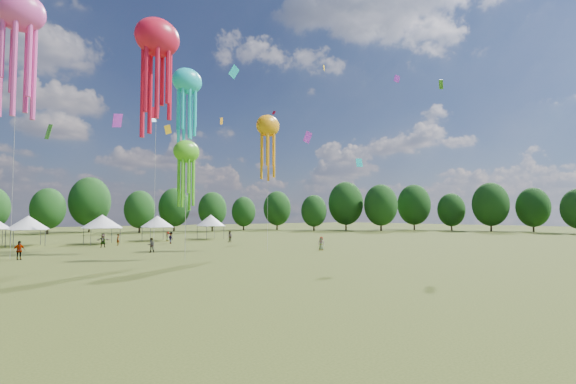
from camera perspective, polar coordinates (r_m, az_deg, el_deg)
ground at (r=23.91m, az=28.25°, el=-13.13°), size 300.00×300.00×0.00m
spectator_near at (r=50.00m, az=-18.33°, el=-6.95°), size 0.85×0.70×1.64m
spectators_far at (r=58.89m, az=-17.18°, el=-6.33°), size 30.74×28.72×1.82m
festival_tents at (r=68.33m, az=-24.44°, el=-3.71°), size 36.91×8.64×4.39m
show_kites at (r=50.98m, az=-20.53°, el=15.61°), size 28.66×14.00×27.81m
small_kites at (r=61.98m, az=-15.60°, el=20.11°), size 72.87×55.42×46.33m
treeline at (r=73.79m, az=-25.40°, el=-1.07°), size 201.57×95.24×13.43m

